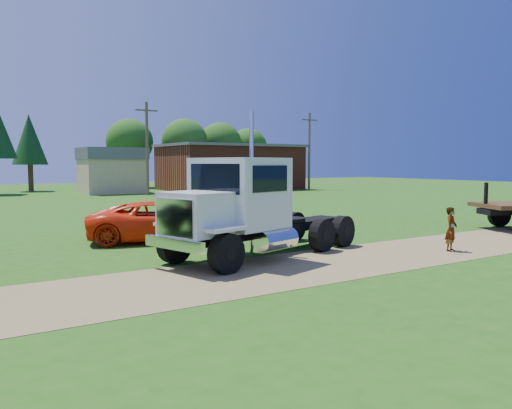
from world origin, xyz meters
TOP-DOWN VIEW (x-y plane):
  - ground at (0.00, 0.00)m, footprint 140.00×140.00m
  - dirt_track at (0.00, 0.00)m, footprint 120.00×4.20m
  - white_semi_tractor at (-2.94, 1.96)m, footprint 8.25×4.64m
  - orange_pickup at (-3.73, 7.07)m, footprint 6.26×4.34m
  - spectator_a at (4.09, -0.69)m, footprint 0.66×0.53m
  - spectator_b at (-2.14, 5.09)m, footprint 1.23×1.17m
  - brick_building at (18.00, 40.00)m, footprint 15.40×10.40m
  - tan_shed at (4.00, 40.00)m, footprint 6.20×5.40m
  - utility_poles at (6.00, 35.00)m, footprint 42.20×0.28m
  - tree_row at (2.44, 50.38)m, footprint 53.92×16.21m

SIDE VIEW (x-z plane):
  - ground at x=0.00m, z-range 0.00..0.00m
  - dirt_track at x=0.00m, z-range 0.00..0.01m
  - spectator_a at x=4.09m, z-range 0.00..1.57m
  - orange_pickup at x=-3.73m, z-range 0.00..1.59m
  - spectator_b at x=-2.14m, z-range 0.00..2.01m
  - white_semi_tractor at x=-2.94m, z-range -0.77..4.10m
  - tan_shed at x=4.00m, z-range 0.07..4.77m
  - brick_building at x=18.00m, z-range 0.01..5.31m
  - utility_poles at x=6.00m, z-range 0.21..9.21m
  - tree_row at x=2.44m, z-range 0.98..11.31m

